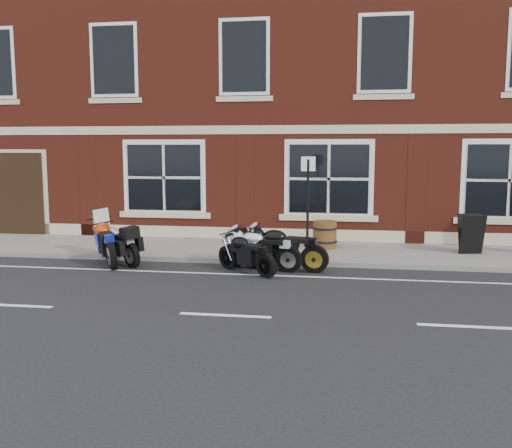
% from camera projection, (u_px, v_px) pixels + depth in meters
% --- Properties ---
extents(ground, '(80.00, 80.00, 0.00)m').
position_uv_depth(ground, '(253.00, 277.00, 12.73)').
color(ground, black).
rests_on(ground, ground).
extents(sidewalk, '(30.00, 3.00, 0.12)m').
position_uv_depth(sidewalk, '(271.00, 251.00, 15.66)').
color(sidewalk, slate).
rests_on(sidewalk, ground).
extents(kerb, '(30.00, 0.16, 0.12)m').
position_uv_depth(kerb, '(263.00, 262.00, 14.11)').
color(kerb, slate).
rests_on(kerb, ground).
extents(pub_building, '(24.00, 12.00, 12.00)m').
position_uv_depth(pub_building, '(297.00, 67.00, 22.22)').
color(pub_building, maroon).
rests_on(pub_building, ground).
extents(moto_touring_silver, '(1.62, 1.40, 1.33)m').
position_uv_depth(moto_touring_silver, '(117.00, 242.00, 14.24)').
color(moto_touring_silver, black).
rests_on(moto_touring_silver, ground).
extents(moto_sport_red, '(1.29, 1.97, 1.00)m').
position_uv_depth(moto_sport_red, '(108.00, 241.00, 14.17)').
color(moto_sport_red, black).
rests_on(moto_sport_red, ground).
extents(moto_sport_black, '(2.14, 0.56, 0.97)m').
position_uv_depth(moto_sport_black, '(282.00, 247.00, 13.37)').
color(moto_sport_black, black).
rests_on(moto_sport_black, ground).
extents(moto_sport_silver, '(1.98, 0.64, 0.91)m').
position_uv_depth(moto_sport_silver, '(260.00, 248.00, 13.46)').
color(moto_sport_silver, black).
rests_on(moto_sport_silver, ground).
extents(moto_naked_black, '(1.54, 1.24, 0.84)m').
position_uv_depth(moto_naked_black, '(246.00, 252.00, 13.09)').
color(moto_naked_black, black).
rests_on(moto_naked_black, ground).
extents(a_board_sign, '(0.69, 0.54, 1.03)m').
position_uv_depth(a_board_sign, '(471.00, 234.00, 14.88)').
color(a_board_sign, black).
rests_on(a_board_sign, sidewalk).
extents(barrel_planter, '(0.68, 0.68, 0.76)m').
position_uv_depth(barrel_planter, '(325.00, 235.00, 15.67)').
color(barrel_planter, '#442212').
rests_on(barrel_planter, sidewalk).
extents(parking_sign, '(0.35, 0.11, 2.53)m').
position_uv_depth(parking_sign, '(308.00, 199.00, 14.27)').
color(parking_sign, black).
rests_on(parking_sign, sidewalk).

